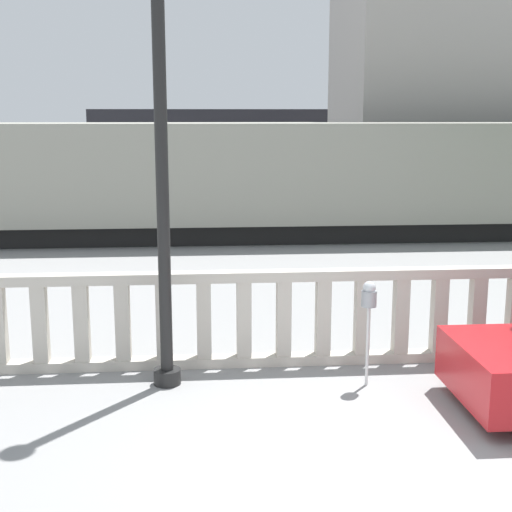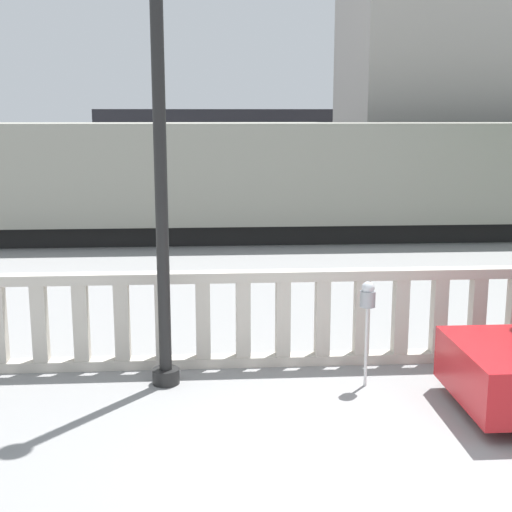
# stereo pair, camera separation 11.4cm
# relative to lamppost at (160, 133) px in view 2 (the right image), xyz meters

# --- Properties ---
(ground_plane) EXTENTS (160.00, 160.00, 0.00)m
(ground_plane) POSITION_rel_lamppost_xyz_m (1.89, -2.36, -3.27)
(ground_plane) COLOR gray
(balustrade) EXTENTS (15.89, 0.24, 1.36)m
(balustrade) POSITION_rel_lamppost_xyz_m (1.89, 0.62, -2.59)
(balustrade) COLOR #BCB5A8
(balustrade) RESTS_ON ground
(lamppost) EXTENTS (0.37, 0.37, 6.06)m
(lamppost) POSITION_rel_lamppost_xyz_m (0.00, 0.00, 0.00)
(lamppost) COLOR black
(lamppost) RESTS_ON ground
(parking_meter) EXTENTS (0.20, 0.20, 1.40)m
(parking_meter) POSITION_rel_lamppost_xyz_m (2.61, -0.25, -2.13)
(parking_meter) COLOR silver
(parking_meter) RESTS_ON ground
(train_near) EXTENTS (27.98, 2.99, 3.84)m
(train_near) POSITION_rel_lamppost_xyz_m (3.36, 11.08, -1.57)
(train_near) COLOR black
(train_near) RESTS_ON ground
(train_far) EXTENTS (18.54, 2.69, 4.28)m
(train_far) POSITION_rel_lamppost_xyz_m (4.81, 26.06, -1.33)
(train_far) COLOR black
(train_far) RESTS_ON ground
(building_block) EXTENTS (11.69, 6.43, 10.90)m
(building_block) POSITION_rel_lamppost_xyz_m (11.64, 17.40, 2.18)
(building_block) COLOR gray
(building_block) RESTS_ON ground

